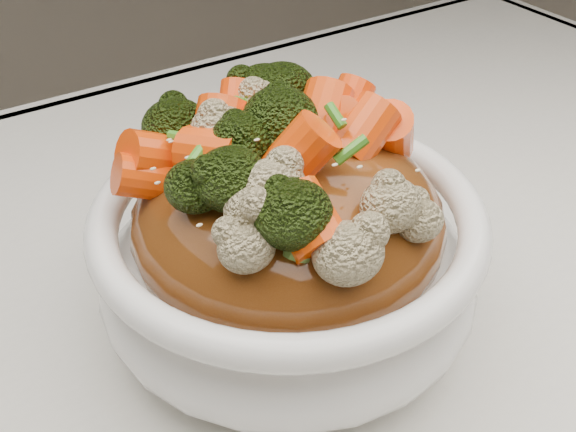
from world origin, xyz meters
TOP-DOWN VIEW (x-y plane):
  - tablecloth at (0.00, 0.00)m, footprint 1.20×0.80m
  - bowl at (0.01, 0.01)m, footprint 0.29×0.29m
  - sauce_base at (0.01, 0.01)m, footprint 0.23×0.23m
  - carrots at (0.01, 0.01)m, footprint 0.23×0.23m
  - broccoli at (0.01, 0.01)m, footprint 0.23×0.23m
  - cauliflower at (0.01, 0.01)m, footprint 0.23×0.23m
  - scallions at (0.01, 0.01)m, footprint 0.18×0.18m
  - sesame_seeds at (0.01, 0.01)m, footprint 0.21×0.21m

SIDE VIEW (x-z plane):
  - tablecloth at x=0.00m, z-range 0.71..0.75m
  - bowl at x=0.01m, z-range 0.75..0.84m
  - sauce_base at x=0.01m, z-range 0.78..0.88m
  - cauliflower at x=0.01m, z-range 0.87..0.91m
  - broccoli at x=0.01m, z-range 0.87..0.92m
  - carrots at x=0.01m, z-range 0.87..0.92m
  - scallions at x=0.01m, z-range 0.89..0.91m
  - sesame_seeds at x=0.01m, z-range 0.89..0.90m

